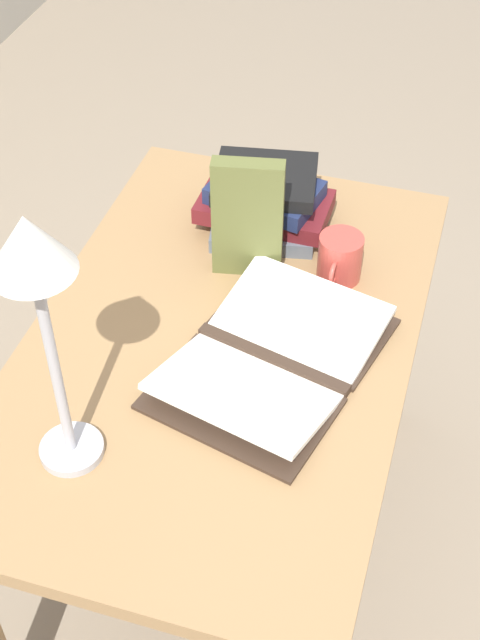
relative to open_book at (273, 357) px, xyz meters
name	(u,v)px	position (x,y,z in m)	size (l,w,h in m)	color
ground_plane	(225,542)	(0.04, 0.11, -0.75)	(12.00, 12.00, 0.00)	gray
reading_desk	(222,374)	(0.04, 0.11, -0.13)	(1.17, 0.74, 0.73)	#937047
open_book	(273,357)	(0.00, 0.00, 0.00)	(0.52, 0.43, 0.05)	#38281E
book_stack_tall	(265,201)	(0.40, 0.13, 0.05)	(0.25, 0.28, 0.14)	slate
book_standing_upright	(248,219)	(0.25, 0.12, 0.12)	(0.07, 0.15, 0.27)	brown
reading_lamp	(36,279)	(-0.30, 0.27, 0.38)	(0.13, 0.13, 0.51)	#ADADB2
coffee_mug	(340,258)	(0.28, -0.07, 0.03)	(0.12, 0.09, 0.10)	#B74238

